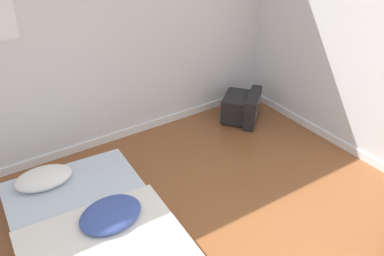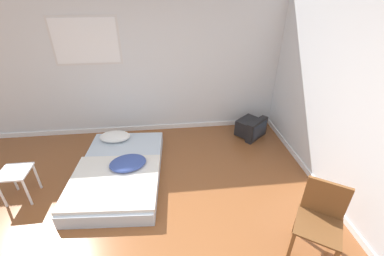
{
  "view_description": "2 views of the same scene",
  "coord_description": "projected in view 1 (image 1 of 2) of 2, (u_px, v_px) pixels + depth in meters",
  "views": [
    {
      "loc": [
        -1.11,
        -1.26,
        2.67
      ],
      "look_at": [
        0.85,
        1.69,
        0.54
      ],
      "focal_mm": 40.0,
      "sensor_mm": 36.0,
      "label": 1
    },
    {
      "loc": [
        0.38,
        -1.81,
        2.62
      ],
      "look_at": [
        0.77,
        1.57,
        0.64
      ],
      "focal_mm": 24.0,
      "sensor_mm": 36.0,
      "label": 2
    }
  ],
  "objects": [
    {
      "name": "wall_back",
      "position": [
        56.0,
        39.0,
        4.09
      ],
      "size": [
        7.43,
        0.08,
        2.6
      ],
      "color": "silver",
      "rests_on": "ground_plane"
    },
    {
      "name": "mattress_bed",
      "position": [
        93.0,
        232.0,
        3.5
      ],
      "size": [
        1.32,
        1.98,
        0.34
      ],
      "color": "silver",
      "rests_on": "ground_plane"
    },
    {
      "name": "crt_tv",
      "position": [
        243.0,
        107.0,
        5.25
      ],
      "size": [
        0.64,
        0.63,
        0.37
      ],
      "color": "black",
      "rests_on": "ground_plane"
    }
  ]
}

